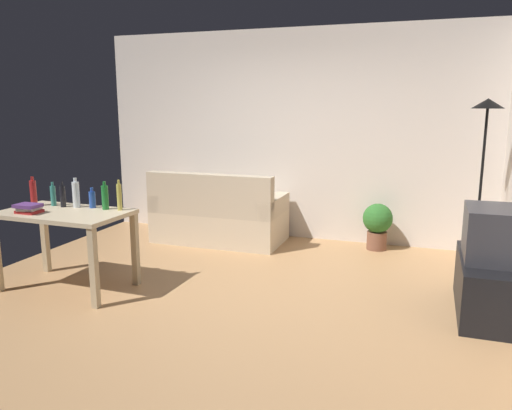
# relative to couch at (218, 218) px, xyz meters

# --- Properties ---
(ground_plane) EXTENTS (5.20, 4.40, 0.02)m
(ground_plane) POSITION_rel_couch_xyz_m (0.80, -1.59, -0.32)
(ground_plane) COLOR tan
(wall_rear) EXTENTS (5.20, 0.10, 2.70)m
(wall_rear) POSITION_rel_couch_xyz_m (0.80, 0.61, 1.04)
(wall_rear) COLOR silver
(wall_rear) RESTS_ON ground_plane
(couch) EXTENTS (1.64, 0.84, 0.92)m
(couch) POSITION_rel_couch_xyz_m (0.00, 0.00, 0.00)
(couch) COLOR beige
(couch) RESTS_ON ground_plane
(tv_stand) EXTENTS (0.44, 1.10, 0.48)m
(tv_stand) POSITION_rel_couch_xyz_m (3.05, -1.35, -0.07)
(tv_stand) COLOR black
(tv_stand) RESTS_ON ground_plane
(tv) EXTENTS (0.41, 0.60, 0.44)m
(tv) POSITION_rel_couch_xyz_m (3.05, -1.35, 0.39)
(tv) COLOR #2D2D33
(tv) RESTS_ON tv_stand
(torchiere_lamp) EXTENTS (0.32, 0.32, 1.81)m
(torchiere_lamp) POSITION_rel_couch_xyz_m (3.05, -0.20, 1.10)
(torchiere_lamp) COLOR black
(torchiere_lamp) RESTS_ON ground_plane
(desk) EXTENTS (1.22, 0.73, 0.76)m
(desk) POSITION_rel_couch_xyz_m (-0.70, -2.02, 0.34)
(desk) COLOR #C6B28E
(desk) RESTS_ON ground_plane
(potted_plant) EXTENTS (0.36, 0.36, 0.57)m
(potted_plant) POSITION_rel_couch_xyz_m (1.98, 0.31, 0.02)
(potted_plant) COLOR brown
(potted_plant) RESTS_ON ground_plane
(bottle_red) EXTENTS (0.06, 0.06, 0.29)m
(bottle_red) POSITION_rel_couch_xyz_m (-1.15, -1.90, 0.58)
(bottle_red) COLOR #AD2323
(bottle_red) RESTS_ON desk
(bottle_tall) EXTENTS (0.05, 0.05, 0.24)m
(bottle_tall) POSITION_rel_couch_xyz_m (-0.98, -1.82, 0.56)
(bottle_tall) COLOR teal
(bottle_tall) RESTS_ON desk
(bottle_dark) EXTENTS (0.05, 0.05, 0.25)m
(bottle_dark) POSITION_rel_couch_xyz_m (-0.85, -1.85, 0.56)
(bottle_dark) COLOR black
(bottle_dark) RESTS_ON desk
(bottle_clear) EXTENTS (0.07, 0.07, 0.29)m
(bottle_clear) POSITION_rel_couch_xyz_m (-0.71, -1.82, 0.58)
(bottle_clear) COLOR silver
(bottle_clear) RESTS_ON desk
(bottle_blue) EXTENTS (0.06, 0.06, 0.20)m
(bottle_blue) POSITION_rel_couch_xyz_m (-0.55, -1.79, 0.54)
(bottle_blue) COLOR #2347A3
(bottle_blue) RESTS_ON desk
(bottle_green) EXTENTS (0.06, 0.06, 0.27)m
(bottle_green) POSITION_rel_couch_xyz_m (-0.38, -1.81, 0.57)
(bottle_green) COLOR #1E722D
(bottle_green) RESTS_ON desk
(bottle_squat) EXTENTS (0.05, 0.05, 0.29)m
(bottle_squat) POSITION_rel_couch_xyz_m (-0.23, -1.80, 0.58)
(bottle_squat) COLOR #BCB24C
(bottle_squat) RESTS_ON desk
(book_stack) EXTENTS (0.23, 0.20, 0.09)m
(book_stack) POSITION_rel_couch_xyz_m (-0.95, -2.19, 0.50)
(book_stack) COLOR maroon
(book_stack) RESTS_ON desk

